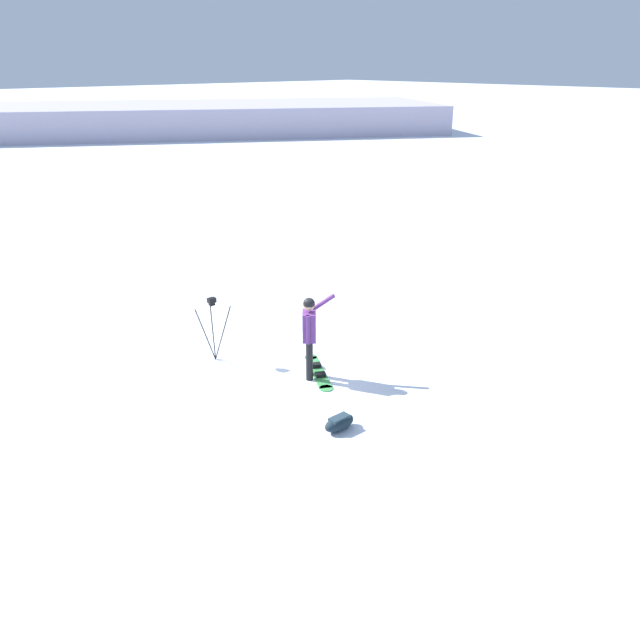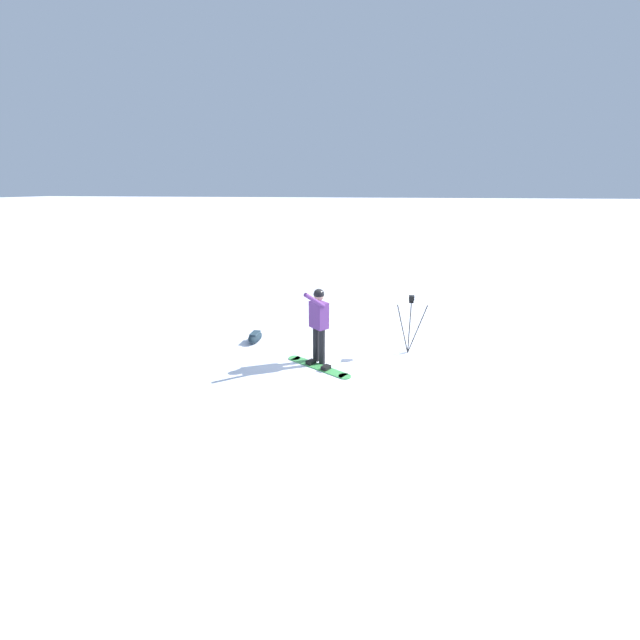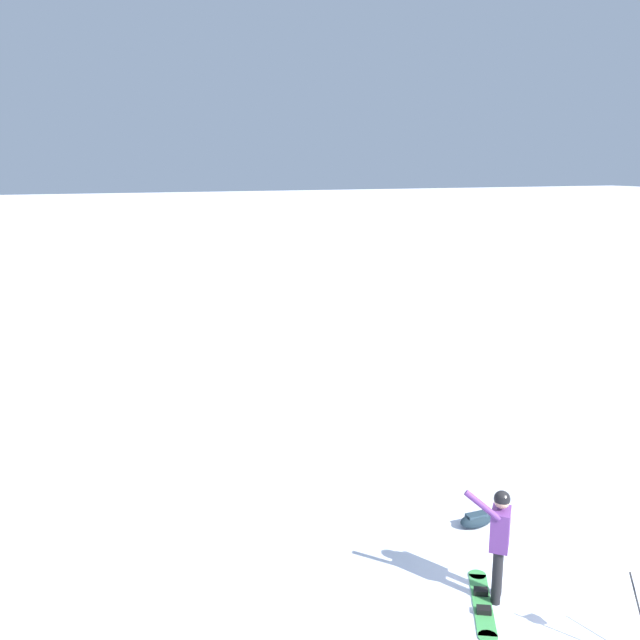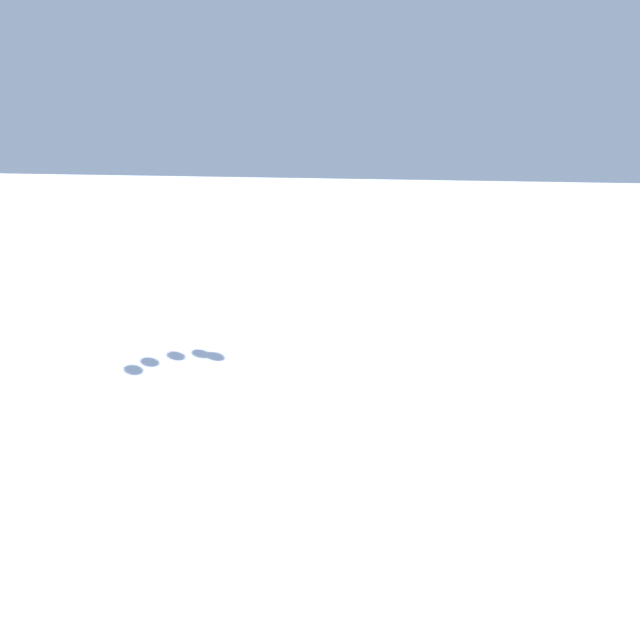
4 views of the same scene
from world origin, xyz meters
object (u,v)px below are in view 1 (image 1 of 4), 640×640
Objects in this scene: gear_bag_large at (339,423)px; camera_tripod at (213,316)px; snowboarder at (310,330)px; snowboard at (318,371)px.

camera_tripod is at bearing 0.19° from gear_bag_large.
snowboarder is 2.25m from gear_bag_large.
snowboard is at bearing -148.14° from camera_tripod.
snowboarder is at bearing 99.50° from snowboard.
camera_tripod is at bearing 25.51° from snowboarder.
snowboard is (0.04, -0.26, -1.02)m from snowboarder.
gear_bag_large is 0.44× the size of camera_tripod.
snowboarder is 1.23× the size of camera_tripod.
snowboarder is 2.77× the size of gear_bag_large.
gear_bag_large is at bearing -179.81° from camera_tripod.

